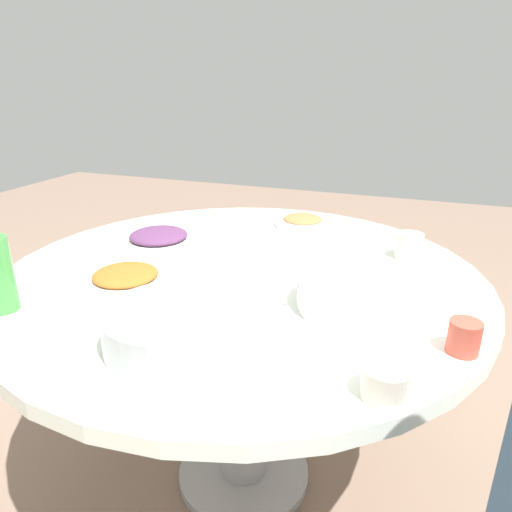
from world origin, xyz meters
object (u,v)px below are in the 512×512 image
dish_stirfry (126,277)px  round_dining_table (242,312)px  tea_cup_near (409,246)px  dish_tofu_braise (303,221)px  dish_eggplant (159,238)px  rice_bowl (173,327)px  soup_bowl (362,294)px  tea_cup_side (464,337)px  tea_cup_far (386,382)px

dish_stirfry → round_dining_table: bearing=37.0°
tea_cup_near → dish_tofu_braise: bearing=151.6°
dish_tofu_braise → dish_eggplant: 0.50m
rice_bowl → soup_bowl: 0.43m
dish_tofu_braise → round_dining_table: bearing=-96.5°
rice_bowl → soup_bowl: rice_bowl is taller
round_dining_table → tea_cup_near: tea_cup_near is taller
tea_cup_near → tea_cup_side: bearing=-75.1°
dish_tofu_braise → tea_cup_far: size_ratio=2.40×
round_dining_table → tea_cup_side: size_ratio=19.63×
round_dining_table → dish_stirfry: bearing=-143.0°
rice_bowl → tea_cup_near: size_ratio=3.55×
round_dining_table → dish_tofu_braise: size_ratio=6.70×
dish_eggplant → dish_stirfry: bearing=-74.6°
dish_eggplant → tea_cup_near: (0.74, 0.14, 0.02)m
rice_bowl → tea_cup_far: (0.40, -0.02, -0.01)m
rice_bowl → tea_cup_near: bearing=58.3°
tea_cup_far → tea_cup_side: tea_cup_side is taller
dish_stirfry → tea_cup_near: size_ratio=2.71×
tea_cup_far → rice_bowl: bearing=177.4°
rice_bowl → tea_cup_far: bearing=-2.6°
rice_bowl → dish_stirfry: bearing=140.5°
dish_eggplant → tea_cup_far: tea_cup_far is taller
round_dining_table → dish_stirfry: dish_stirfry is taller
dish_stirfry → tea_cup_far: bearing=-19.4°
tea_cup_near → tea_cup_far: size_ratio=0.94×
soup_bowl → dish_stirfry: size_ratio=1.45×
dish_tofu_braise → dish_eggplant: size_ratio=0.78×
rice_bowl → dish_tofu_braise: size_ratio=1.40×
round_dining_table → soup_bowl: size_ratio=4.33×
round_dining_table → tea_cup_side: (0.54, -0.23, 0.16)m
dish_eggplant → tea_cup_far: bearing=-35.2°
dish_tofu_braise → tea_cup_far: (0.37, -0.86, 0.01)m
dish_tofu_braise → tea_cup_far: tea_cup_far is taller
soup_bowl → dish_stirfry: 0.58m
dish_stirfry → tea_cup_far: 0.70m
dish_eggplant → round_dining_table: bearing=-18.6°
round_dining_table → tea_cup_side: 0.61m
tea_cup_side → tea_cup_near: bearing=104.9°
rice_bowl → dish_stirfry: size_ratio=1.31×
round_dining_table → rice_bowl: size_ratio=4.80×
dish_stirfry → tea_cup_side: 0.78m
rice_bowl → tea_cup_side: bearing=17.9°
tea_cup_far → soup_bowl: bearing=105.3°
dish_eggplant → tea_cup_near: tea_cup_near is taller
round_dining_table → dish_eggplant: dish_eggplant is taller
dish_stirfry → tea_cup_side: (0.78, -0.05, 0.02)m
round_dining_table → rice_bowl: bearing=-87.3°
dish_stirfry → dish_tofu_braise: size_ratio=1.07×
dish_tofu_braise → tea_cup_near: bearing=-28.4°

